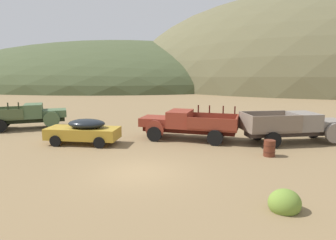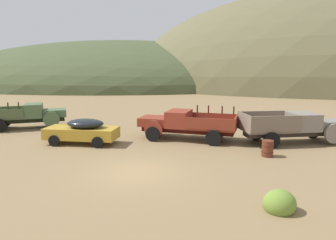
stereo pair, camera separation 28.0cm
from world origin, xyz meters
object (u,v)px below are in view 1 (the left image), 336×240
Objects in this scene: truck_weathered_green at (32,115)px; oil_drum_by_truck at (269,148)px; car_mustard at (81,131)px; truck_rust_red at (182,124)px; truck_primer_gray at (300,126)px.

truck_weathered_green reaches higher than oil_drum_by_truck.
car_mustard is 5.56× the size of oil_drum_by_truck.
truck_rust_red is 5.99m from oil_drum_by_truck.
truck_rust_red is 7.62× the size of oil_drum_by_truck.
truck_weathered_green is 0.92× the size of truck_rust_red.
truck_primer_gray reaches higher than oil_drum_by_truck.
truck_primer_gray is at bearing 46.26° from oil_drum_by_truck.
truck_primer_gray reaches higher than car_mustard.
oil_drum_by_truck is (10.75, -2.80, -0.38)m from car_mustard.
truck_weathered_green is 1.26× the size of car_mustard.
truck_rust_red reaches higher than truck_primer_gray.
truck_rust_red is at bearing 164.72° from truck_primer_gray.
oil_drum_by_truck is at bearing 154.81° from truck_rust_red.
car_mustard reaches higher than oil_drum_by_truck.
truck_weathered_green is at bearing 157.75° from truck_primer_gray.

